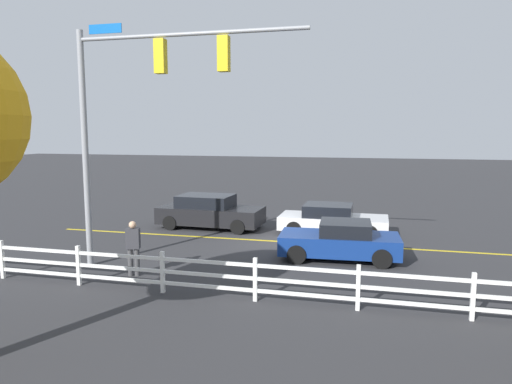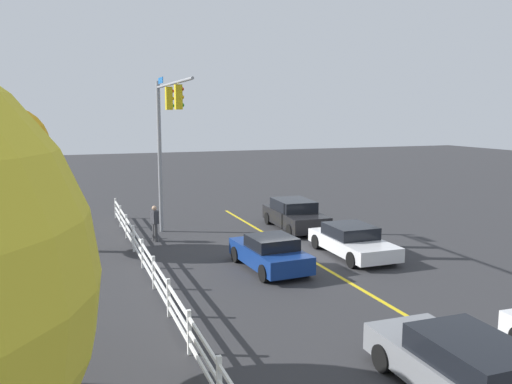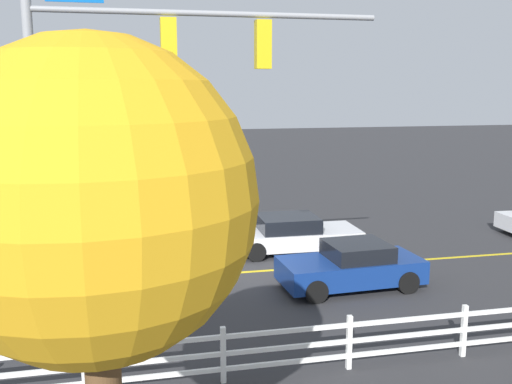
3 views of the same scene
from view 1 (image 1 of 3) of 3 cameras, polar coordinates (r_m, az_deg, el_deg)
name	(u,v)px [view 1 (image 1 of 3)]	position (r m, az deg, el deg)	size (l,w,h in m)	color
ground_plane	(286,242)	(18.64, 3.67, -6.12)	(120.00, 120.00, 0.00)	#2D2D30
lane_center_stripe	(390,248)	(18.38, 16.11, -6.59)	(28.00, 0.16, 0.01)	gold
signal_assembly	(136,100)	(14.89, -14.48, 10.87)	(7.23, 0.38, 7.60)	gray
car_0	(340,241)	(16.26, 10.30, -5.93)	(4.12, 2.06, 1.32)	navy
car_1	(332,219)	(20.19, 9.30, -3.35)	(4.56, 2.09, 1.27)	silver
car_4	(210,212)	(21.20, -5.69, -2.45)	(4.75, 2.18, 1.50)	black
pedestrian	(133,246)	(14.64, -14.82, -6.41)	(0.46, 0.36, 1.69)	#3F3F42
white_rail_fence	(358,287)	(11.87, 12.41, -11.26)	(26.10, 0.10, 1.15)	white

